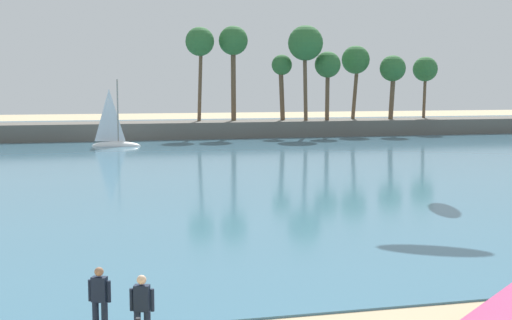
{
  "coord_description": "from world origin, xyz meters",
  "views": [
    {
      "loc": [
        -4.56,
        -9.81,
        5.8
      ],
      "look_at": [
        0.18,
        9.41,
        3.62
      ],
      "focal_mm": 48.18,
      "sensor_mm": 36.0,
      "label": 1
    }
  ],
  "objects": [
    {
      "name": "palm_headland",
      "position": [
        -2.92,
        64.29,
        3.61
      ],
      "size": [
        109.41,
        6.43,
        13.25
      ],
      "color": "#605B54",
      "rests_on": "ground"
    },
    {
      "name": "person_rigging_by_gear",
      "position": [
        -3.49,
        4.95,
        0.89
      ],
      "size": [
        0.53,
        0.3,
        1.67
      ],
      "color": "#141E33",
      "rests_on": "ground"
    },
    {
      "name": "person_at_waterline",
      "position": [
        -4.38,
        5.83,
        0.89
      ],
      "size": [
        0.51,
        0.33,
        1.67
      ],
      "color": "#141E33",
      "rests_on": "ground"
    },
    {
      "name": "sea",
      "position": [
        0.0,
        55.23,
        0.03
      ],
      "size": [
        220.0,
        98.21,
        0.06
      ],
      "primitive_type": "cube",
      "color": "teal",
      "rests_on": "ground"
    },
    {
      "name": "sailboat_near_shore",
      "position": [
        -2.08,
        55.43,
        0.66
      ],
      "size": [
        4.81,
        2.49,
        6.68
      ],
      "color": "white",
      "rests_on": "sea"
    }
  ]
}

